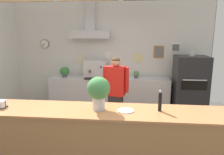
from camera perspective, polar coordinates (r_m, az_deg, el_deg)
The scene contains 12 objects.
back_wall_assembly at distance 5.68m, azimuth -0.93°, elevation 7.98°, with size 5.33×2.98×3.07m.
service_counter at distance 3.14m, azimuth -6.87°, elevation -17.21°, with size 3.93×0.65×1.02m.
back_prep_counter at distance 5.68m, azimuth -0.75°, elevation -4.42°, with size 3.09×0.60×0.89m.
pizza_oven at distance 5.49m, azimuth 20.08°, elevation -2.34°, with size 0.75×0.72×1.60m.
shop_worker at distance 4.26m, azimuth 1.00°, elevation -4.28°, with size 0.51×0.27×1.56m.
espresso_machine at distance 5.56m, azimuth -4.35°, elevation 2.27°, with size 0.56×0.52×0.45m.
potted_thyme at distance 5.52m, azimuth 6.48°, elevation 0.94°, with size 0.15×0.15×0.19m.
potted_basil at distance 5.77m, azimuth -12.59°, elevation 1.62°, with size 0.24×0.24×0.26m.
pepper_grinder at distance 2.87m, azimuth 12.73°, elevation -6.10°, with size 0.05×0.05×0.28m.
napkin_holder at distance 3.33m, azimuth -27.55°, elevation -6.39°, with size 0.14×0.13×0.11m.
condiment_plate at distance 2.85m, azimuth 3.66°, elevation -8.83°, with size 0.22×0.22×0.01m.
basil_vase at distance 2.82m, azimuth -3.61°, elevation -3.72°, with size 0.30×0.30×0.45m.
Camera 1 is at (0.63, -3.09, 2.03)m, focal length 34.19 mm.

